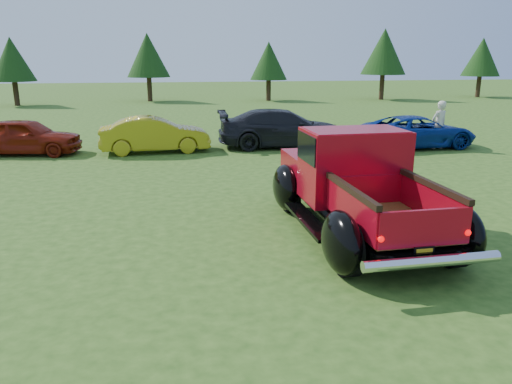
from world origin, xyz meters
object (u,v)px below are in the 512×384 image
tree_west (12,59)px  spectator (439,125)px  tree_east (384,52)px  tree_mid_left (148,55)px  tree_mid_right (269,61)px  show_car_red (26,136)px  show_car_grey (283,128)px  show_car_blue (418,132)px  tree_far_east (482,57)px  show_car_yellow (155,135)px  pickup_truck (352,182)px

tree_west → spectator: 28.84m
tree_east → tree_mid_left: bearing=175.2°
tree_mid_right → show_car_red: (-12.50, -20.03, -2.34)m
tree_east → show_car_grey: bearing=-122.3°
tree_west → show_car_blue: bearing=-45.6°
tree_far_east → show_car_blue: 27.17m
tree_mid_left → tree_mid_right: (9.00, -1.00, -0.41)m
tree_mid_left → spectator: tree_mid_left is taller
tree_west → tree_far_east: bearing=2.4°
show_car_yellow → tree_mid_left: bearing=-1.7°
tree_mid_right → show_car_grey: size_ratio=0.90×
tree_mid_right → tree_mid_left: bearing=173.7°
tree_far_east → spectator: tree_far_east is taller
tree_mid_right → show_car_grey: tree_mid_right is taller
tree_east → spectator: bearing=-108.0°
tree_east → spectator: 22.21m
tree_west → tree_mid_left: bearing=12.5°
tree_mid_right → tree_east: bearing=-3.2°
show_car_yellow → show_car_blue: 9.72m
tree_mid_left → tree_west: bearing=-167.5°
pickup_truck → show_car_grey: (0.67, 9.26, -0.23)m
tree_west → tree_east: bearing=1.1°
show_car_red → show_car_blue: 14.16m
show_car_red → show_car_yellow: (4.43, -0.33, -0.00)m
tree_west → spectator: (20.20, -20.46, -2.22)m
tree_west → tree_east: size_ratio=0.85×
tree_mid_left → tree_east: tree_east is taller
tree_mid_right → show_car_grey: 20.44m
tree_west → show_car_yellow: size_ratio=1.20×
tree_east → tree_far_east: bearing=6.3°
tree_mid_left → tree_far_east: tree_mid_left is taller
tree_far_east → show_car_yellow: bearing=-141.3°
show_car_red → show_car_grey: bearing=-80.9°
tree_west → tree_east: tree_east is taller
tree_far_east → show_car_yellow: (-26.07, -20.86, -2.62)m
tree_mid_right → tree_far_east: 18.01m
pickup_truck → spectator: pickup_truck is taller
spectator → pickup_truck: bearing=35.2°
tree_mid_left → show_car_yellow: (0.93, -21.36, -2.75)m
pickup_truck → show_car_yellow: size_ratio=1.41×
show_car_red → spectator: 14.77m
tree_east → show_car_grey: tree_east is taller
tree_mid_right → show_car_red: 23.73m
show_car_grey → spectator: (5.54, -1.42, 0.18)m
pickup_truck → show_car_yellow: pickup_truck is taller
show_car_grey → spectator: 5.72m
tree_mid_left → show_car_red: size_ratio=1.35×
tree_west → pickup_truck: (13.98, -28.30, -2.17)m
tree_far_east → show_car_yellow: 33.49m
tree_mid_right → show_car_red: size_ratio=1.19×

